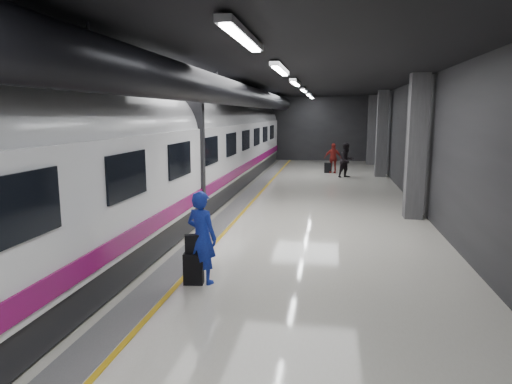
{
  "coord_description": "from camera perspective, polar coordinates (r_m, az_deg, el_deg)",
  "views": [
    {
      "loc": [
        1.91,
        -12.85,
        3.27
      ],
      "look_at": [
        0.12,
        -1.88,
        1.37
      ],
      "focal_mm": 32.0,
      "sensor_mm": 36.0,
      "label": 1
    }
  ],
  "objects": [
    {
      "name": "ground",
      "position": [
        13.4,
        0.79,
        -4.41
      ],
      "size": [
        40.0,
        40.0,
        0.0
      ],
      "primitive_type": "plane",
      "color": "silver",
      "rests_on": "ground"
    },
    {
      "name": "platform_hall",
      "position": [
        13.99,
        0.24,
        10.81
      ],
      "size": [
        10.02,
        40.02,
        4.51
      ],
      "color": "black",
      "rests_on": "ground"
    },
    {
      "name": "train",
      "position": [
        13.9,
        -12.58,
        4.52
      ],
      "size": [
        3.05,
        38.0,
        4.05
      ],
      "color": "black",
      "rests_on": "ground"
    },
    {
      "name": "traveler_main",
      "position": [
        8.94,
        -6.8,
        -5.65
      ],
      "size": [
        0.78,
        0.66,
        1.82
      ],
      "primitive_type": "imported",
      "rotation": [
        0.0,
        0.0,
        2.75
      ],
      "color": "#1632AC",
      "rests_on": "ground"
    },
    {
      "name": "suitcase_main",
      "position": [
        9.05,
        -7.8,
        -9.46
      ],
      "size": [
        0.4,
        0.28,
        0.62
      ],
      "primitive_type": "cube",
      "rotation": [
        0.0,
        0.0,
        0.12
      ],
      "color": "black",
      "rests_on": "ground"
    },
    {
      "name": "shoulder_bag",
      "position": [
        8.93,
        -8.01,
        -6.44
      ],
      "size": [
        0.31,
        0.23,
        0.36
      ],
      "primitive_type": "cube",
      "rotation": [
        0.0,
        0.0,
        0.33
      ],
      "color": "black",
      "rests_on": "suitcase_main"
    },
    {
      "name": "traveler_far_a",
      "position": [
        24.25,
        11.24,
        3.92
      ],
      "size": [
        1.11,
        1.08,
        1.81
      ],
      "primitive_type": "imported",
      "rotation": [
        0.0,
        0.0,
        0.67
      ],
      "color": "black",
      "rests_on": "ground"
    },
    {
      "name": "traveler_far_b",
      "position": [
        26.02,
        9.59,
        4.2
      ],
      "size": [
        1.04,
        0.59,
        1.67
      ],
      "primitive_type": "imported",
      "rotation": [
        0.0,
        0.0,
        -0.2
      ],
      "color": "maroon",
      "rests_on": "ground"
    },
    {
      "name": "suitcase_far",
      "position": [
        26.06,
        8.95,
        3.0
      ],
      "size": [
        0.39,
        0.26,
        0.56
      ],
      "primitive_type": "cube",
      "rotation": [
        0.0,
        0.0,
        0.02
      ],
      "color": "black",
      "rests_on": "ground"
    }
  ]
}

